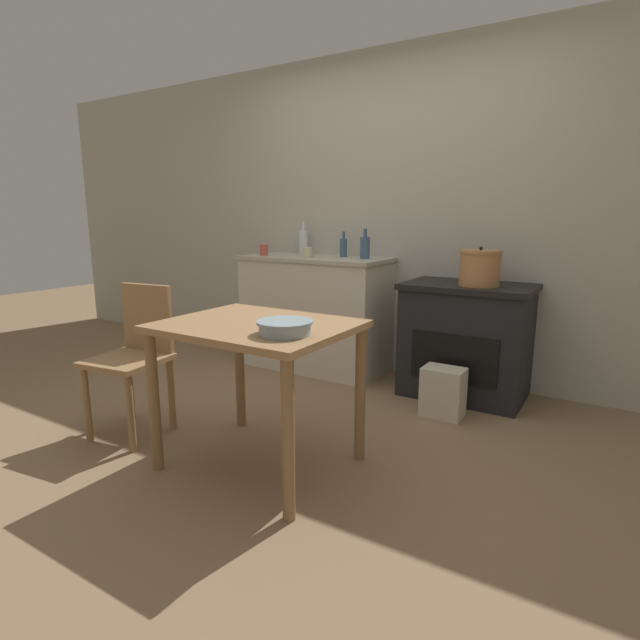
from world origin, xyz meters
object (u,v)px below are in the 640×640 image
(stove, at_px, (466,340))
(cup_center, at_px, (264,250))
(bottle_left, at_px, (365,247))
(chair, at_px, (135,354))
(stock_pot, at_px, (480,268))
(mixing_bowl_large, at_px, (285,326))
(bottle_mid_left, at_px, (303,242))
(bottle_far_left, at_px, (343,247))
(work_table, at_px, (258,346))
(flour_sack, at_px, (443,392))
(cup_center_left, at_px, (308,252))

(stove, relative_size, cup_center, 9.50)
(bottle_left, relative_size, cup_center, 2.55)
(chair, relative_size, stock_pot, 3.15)
(mixing_bowl_large, bearing_deg, bottle_mid_left, 121.57)
(stove, bearing_deg, stock_pot, -38.67)
(bottle_far_left, bearing_deg, work_table, -74.75)
(cup_center, bearing_deg, chair, -81.50)
(flour_sack, height_order, cup_center_left, cup_center_left)
(work_table, xyz_separation_m, cup_center_left, (-0.68, 1.50, 0.35))
(bottle_left, height_order, cup_center_left, bottle_left)
(stove, height_order, chair, chair)
(work_table, xyz_separation_m, flour_sack, (0.60, 1.13, -0.48))
(stove, height_order, bottle_left, bottle_left)
(cup_center_left, relative_size, cup_center, 0.88)
(work_table, distance_m, mixing_bowl_large, 0.33)
(work_table, xyz_separation_m, mixing_bowl_large, (0.26, -0.13, 0.16))
(work_table, xyz_separation_m, bottle_left, (-0.23, 1.62, 0.40))
(chair, height_order, stock_pot, stock_pot)
(stock_pot, xyz_separation_m, cup_center, (-1.79, -0.05, 0.06))
(chair, distance_m, mixing_bowl_large, 1.19)
(work_table, height_order, cup_center_left, cup_center_left)
(flour_sack, bearing_deg, bottle_left, 149.57)
(stock_pot, bearing_deg, mixing_bowl_large, -104.34)
(flour_sack, distance_m, cup_center, 1.93)
(bottle_left, distance_m, bottle_mid_left, 0.69)
(stock_pot, relative_size, mixing_bowl_large, 1.10)
(chair, xyz_separation_m, bottle_left, (0.65, 1.67, 0.56))
(mixing_bowl_large, relative_size, bottle_far_left, 1.23)
(work_table, distance_m, cup_center, 1.88)
(work_table, distance_m, bottle_left, 1.68)
(stock_pot, bearing_deg, bottle_far_left, 171.71)
(work_table, height_order, stock_pot, stock_pot)
(stock_pot, height_order, bottle_mid_left, bottle_mid_left)
(chair, bearing_deg, flour_sack, 30.84)
(stock_pot, distance_m, cup_center_left, 1.37)
(flour_sack, relative_size, mixing_bowl_large, 1.27)
(stock_pot, xyz_separation_m, cup_center_left, (-1.37, -0.03, 0.05))
(stove, relative_size, cup_center_left, 10.76)
(cup_center_left, distance_m, cup_center, 0.43)
(bottle_left, bearing_deg, cup_center_left, -165.23)
(stock_pot, distance_m, bottle_mid_left, 1.61)
(bottle_mid_left, bearing_deg, stock_pot, -8.67)
(bottle_far_left, relative_size, cup_center, 2.24)
(bottle_far_left, height_order, bottle_mid_left, bottle_mid_left)
(work_table, bearing_deg, mixing_bowl_large, -26.16)
(mixing_bowl_large, height_order, bottle_mid_left, bottle_mid_left)
(chair, xyz_separation_m, cup_center_left, (0.20, 1.55, 0.51))
(bottle_left, xyz_separation_m, cup_center, (-0.88, -0.14, -0.04))
(chair, relative_size, bottle_far_left, 4.28)
(chair, distance_m, flour_sack, 1.93)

